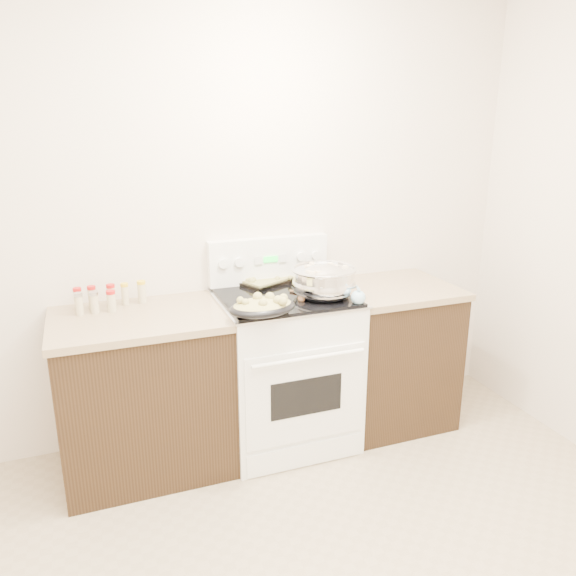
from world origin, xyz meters
name	(u,v)px	position (x,y,z in m)	size (l,w,h in m)	color
room_shell	(340,199)	(0.00, 0.00, 1.70)	(4.10, 3.60, 2.75)	beige
counter_left	(145,392)	(-0.48, 1.43, 0.46)	(0.93, 0.67, 0.92)	black
counter_right	(390,353)	(1.08, 1.43, 0.46)	(0.73, 0.67, 0.92)	black
kitchen_range	(285,366)	(0.35, 1.42, 0.49)	(0.78, 0.73, 1.22)	white
mixing_bowl	(324,282)	(0.55, 1.32, 1.03)	(0.44, 0.44, 0.22)	silver
roasting_pan	(263,306)	(0.12, 1.14, 0.99)	(0.38, 0.29, 0.11)	black
baking_sheet	(266,280)	(0.33, 1.70, 0.96)	(0.42, 0.37, 0.06)	black
wooden_spoon	(304,297)	(0.43, 1.32, 0.95)	(0.18, 0.20, 0.04)	#A5714B
blue_ladle	(358,296)	(0.68, 1.15, 0.98)	(0.14, 0.27, 0.10)	#8DB9D3
spice_jars	(105,298)	(-0.63, 1.60, 0.98)	(0.39, 0.14, 0.13)	#BFB28C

